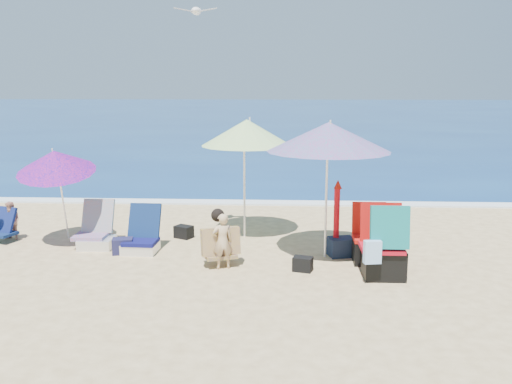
{
  "coord_description": "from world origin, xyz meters",
  "views": [
    {
      "loc": [
        0.17,
        -8.32,
        2.95
      ],
      "look_at": [
        -0.3,
        1.0,
        1.1
      ],
      "focal_mm": 39.32,
      "sensor_mm": 36.0,
      "label": 1
    }
  ],
  "objects_px": {
    "camp_chair_right": "(384,251)",
    "person_left": "(9,221)",
    "chair_rainbow": "(96,235)",
    "umbrella_turquoise": "(329,137)",
    "seagull": "(196,11)",
    "umbrella_blue": "(55,161)",
    "chair_navy": "(142,240)",
    "umbrella_striped": "(247,133)",
    "furled_umbrella": "(337,214)",
    "person_center": "(221,240)",
    "camp_chair_left": "(370,245)"
  },
  "relations": [
    {
      "from": "camp_chair_right",
      "to": "umbrella_turquoise",
      "type": "bearing_deg",
      "value": 130.46
    },
    {
      "from": "chair_navy",
      "to": "person_left",
      "type": "relative_size",
      "value": 0.99
    },
    {
      "from": "chair_navy",
      "to": "person_left",
      "type": "bearing_deg",
      "value": 167.76
    },
    {
      "from": "umbrella_striped",
      "to": "camp_chair_right",
      "type": "height_order",
      "value": "umbrella_striped"
    },
    {
      "from": "umbrella_turquoise",
      "to": "umbrella_blue",
      "type": "distance_m",
      "value": 4.84
    },
    {
      "from": "furled_umbrella",
      "to": "chair_navy",
      "type": "xyz_separation_m",
      "value": [
        -3.39,
        0.05,
        -0.51
      ]
    },
    {
      "from": "umbrella_blue",
      "to": "person_left",
      "type": "relative_size",
      "value": 2.32
    },
    {
      "from": "furled_umbrella",
      "to": "chair_rainbow",
      "type": "bearing_deg",
      "value": 175.82
    },
    {
      "from": "umbrella_striped",
      "to": "chair_rainbow",
      "type": "distance_m",
      "value": 3.33
    },
    {
      "from": "umbrella_turquoise",
      "to": "chair_navy",
      "type": "height_order",
      "value": "umbrella_turquoise"
    },
    {
      "from": "chair_rainbow",
      "to": "seagull",
      "type": "distance_m",
      "value": 4.38
    },
    {
      "from": "camp_chair_right",
      "to": "person_center",
      "type": "relative_size",
      "value": 1.28
    },
    {
      "from": "umbrella_blue",
      "to": "camp_chair_left",
      "type": "height_order",
      "value": "umbrella_blue"
    },
    {
      "from": "umbrella_striped",
      "to": "person_left",
      "type": "xyz_separation_m",
      "value": [
        -4.46,
        -0.52,
        -1.63
      ]
    },
    {
      "from": "umbrella_turquoise",
      "to": "camp_chair_right",
      "type": "distance_m",
      "value": 2.05
    },
    {
      "from": "umbrella_striped",
      "to": "furled_umbrella",
      "type": "bearing_deg",
      "value": -35.51
    },
    {
      "from": "person_left",
      "to": "seagull",
      "type": "xyz_separation_m",
      "value": [
        3.59,
        0.25,
        3.79
      ]
    },
    {
      "from": "umbrella_turquoise",
      "to": "furled_umbrella",
      "type": "distance_m",
      "value": 1.35
    },
    {
      "from": "chair_navy",
      "to": "chair_rainbow",
      "type": "bearing_deg",
      "value": 163.51
    },
    {
      "from": "person_left",
      "to": "furled_umbrella",
      "type": "bearing_deg",
      "value": -5.9
    },
    {
      "from": "umbrella_turquoise",
      "to": "chair_navy",
      "type": "relative_size",
      "value": 3.33
    },
    {
      "from": "umbrella_turquoise",
      "to": "seagull",
      "type": "xyz_separation_m",
      "value": [
        -2.29,
        1.03,
        2.1
      ]
    },
    {
      "from": "umbrella_blue",
      "to": "camp_chair_left",
      "type": "relative_size",
      "value": 1.94
    },
    {
      "from": "camp_chair_left",
      "to": "umbrella_striped",
      "type": "bearing_deg",
      "value": 144.85
    },
    {
      "from": "furled_umbrella",
      "to": "seagull",
      "type": "height_order",
      "value": "seagull"
    },
    {
      "from": "furled_umbrella",
      "to": "person_center",
      "type": "distance_m",
      "value": 2.05
    },
    {
      "from": "umbrella_turquoise",
      "to": "person_left",
      "type": "bearing_deg",
      "value": 172.43
    },
    {
      "from": "person_center",
      "to": "umbrella_blue",
      "type": "bearing_deg",
      "value": 160.79
    },
    {
      "from": "umbrella_striped",
      "to": "seagull",
      "type": "xyz_separation_m",
      "value": [
        -0.87,
        -0.27,
        2.16
      ]
    },
    {
      "from": "umbrella_turquoise",
      "to": "chair_rainbow",
      "type": "bearing_deg",
      "value": 173.49
    },
    {
      "from": "chair_rainbow",
      "to": "person_left",
      "type": "bearing_deg",
      "value": 169.98
    },
    {
      "from": "person_center",
      "to": "chair_rainbow",
      "type": "bearing_deg",
      "value": 156.71
    },
    {
      "from": "umbrella_blue",
      "to": "chair_rainbow",
      "type": "relative_size",
      "value": 2.32
    },
    {
      "from": "camp_chair_left",
      "to": "furled_umbrella",
      "type": "bearing_deg",
      "value": 146.01
    },
    {
      "from": "umbrella_striped",
      "to": "camp_chair_right",
      "type": "bearing_deg",
      "value": -45.18
    },
    {
      "from": "umbrella_blue",
      "to": "chair_navy",
      "type": "height_order",
      "value": "umbrella_blue"
    },
    {
      "from": "umbrella_blue",
      "to": "camp_chair_right",
      "type": "distance_m",
      "value": 5.88
    },
    {
      "from": "umbrella_blue",
      "to": "furled_umbrella",
      "type": "xyz_separation_m",
      "value": [
        4.97,
        -0.35,
        -0.82
      ]
    },
    {
      "from": "umbrella_turquoise",
      "to": "chair_rainbow",
      "type": "xyz_separation_m",
      "value": [
        -4.11,
        0.47,
        -1.84
      ]
    },
    {
      "from": "furled_umbrella",
      "to": "umbrella_blue",
      "type": "bearing_deg",
      "value": 175.93
    },
    {
      "from": "umbrella_striped",
      "to": "camp_chair_right",
      "type": "distance_m",
      "value": 3.53
    },
    {
      "from": "camp_chair_right",
      "to": "person_left",
      "type": "distance_m",
      "value": 6.9
    },
    {
      "from": "umbrella_turquoise",
      "to": "camp_chair_left",
      "type": "relative_size",
      "value": 2.74
    },
    {
      "from": "umbrella_turquoise",
      "to": "seagull",
      "type": "bearing_deg",
      "value": 155.78
    },
    {
      "from": "chair_navy",
      "to": "person_left",
      "type": "distance_m",
      "value": 2.74
    },
    {
      "from": "camp_chair_right",
      "to": "person_left",
      "type": "xyz_separation_m",
      "value": [
        -6.68,
        1.72,
        -0.05
      ]
    },
    {
      "from": "person_left",
      "to": "chair_rainbow",
      "type": "bearing_deg",
      "value": -10.02
    },
    {
      "from": "person_center",
      "to": "umbrella_turquoise",
      "type": "bearing_deg",
      "value": 18.1
    },
    {
      "from": "camp_chair_left",
      "to": "camp_chair_right",
      "type": "relative_size",
      "value": 0.83
    },
    {
      "from": "umbrella_turquoise",
      "to": "person_center",
      "type": "relative_size",
      "value": 2.93
    }
  ]
}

